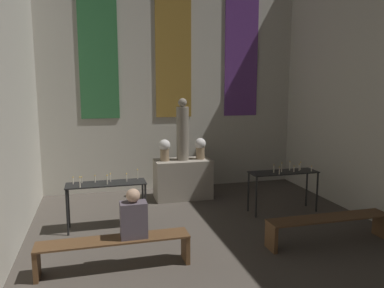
{
  "coord_description": "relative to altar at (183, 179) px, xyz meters",
  "views": [
    {
      "loc": [
        -1.88,
        1.79,
        2.49
      ],
      "look_at": [
        0.0,
        8.88,
        1.34
      ],
      "focal_mm": 35.0,
      "sensor_mm": 36.0,
      "label": 1
    }
  ],
  "objects": [
    {
      "name": "pew_back_left",
      "position": [
        -1.67,
        -2.97,
        -0.11
      ],
      "size": [
        2.05,
        0.36,
        0.43
      ],
      "color": "brown",
      "rests_on": "ground_plane"
    },
    {
      "name": "candle_rack_left",
      "position": [
        -1.71,
        -1.4,
        0.27
      ],
      "size": [
        1.37,
        0.43,
        1.0
      ],
      "color": "black",
      "rests_on": "ground_plane"
    },
    {
      "name": "flower_vase_left",
      "position": [
        -0.4,
        0.0,
        0.7
      ],
      "size": [
        0.25,
        0.25,
        0.47
      ],
      "color": "#937A5B",
      "rests_on": "altar"
    },
    {
      "name": "person_seated",
      "position": [
        -1.4,
        -2.97,
        0.29
      ],
      "size": [
        0.36,
        0.24,
        0.68
      ],
      "color": "#564C56",
      "rests_on": "pew_back_left"
    },
    {
      "name": "statue",
      "position": [
        0.0,
        0.0,
        1.07
      ],
      "size": [
        0.27,
        0.27,
        1.35
      ],
      "color": "gray",
      "rests_on": "altar"
    },
    {
      "name": "flower_vase_right",
      "position": [
        0.4,
        0.0,
        0.7
      ],
      "size": [
        0.25,
        0.25,
        0.47
      ],
      "color": "#937A5B",
      "rests_on": "altar"
    },
    {
      "name": "pew_back_right",
      "position": [
        1.67,
        -2.97,
        -0.11
      ],
      "size": [
        2.05,
        0.36,
        0.43
      ],
      "color": "brown",
      "rests_on": "ground_plane"
    },
    {
      "name": "candle_rack_right",
      "position": [
        1.71,
        -1.4,
        0.27
      ],
      "size": [
        1.37,
        0.43,
        1.01
      ],
      "color": "black",
      "rests_on": "ground_plane"
    },
    {
      "name": "wall_back",
      "position": [
        0.0,
        0.98,
        2.32
      ],
      "size": [
        6.34,
        0.16,
        5.46
      ],
      "color": "beige",
      "rests_on": "ground_plane"
    },
    {
      "name": "altar",
      "position": [
        0.0,
        0.0,
        0.0
      ],
      "size": [
        1.24,
        0.64,
        0.87
      ],
      "color": "gray",
      "rests_on": "ground_plane"
    }
  ]
}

